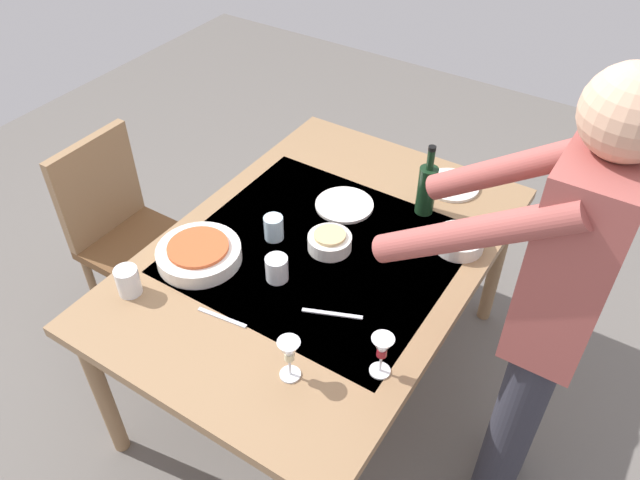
% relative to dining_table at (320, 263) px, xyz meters
% --- Properties ---
extents(ground_plane, '(6.00, 6.00, 0.00)m').
position_rel_dining_table_xyz_m(ground_plane, '(0.00, 0.00, -0.67)').
color(ground_plane, '#66605B').
extents(dining_table, '(1.57, 1.09, 0.73)m').
position_rel_dining_table_xyz_m(dining_table, '(0.00, 0.00, 0.00)').
color(dining_table, '#93704C').
rests_on(dining_table, ground_plane).
extents(chair_near, '(0.40, 0.40, 0.91)m').
position_rel_dining_table_xyz_m(chair_near, '(0.14, -0.93, -0.14)').
color(chair_near, brown).
rests_on(chair_near, ground_plane).
extents(person_server, '(0.42, 0.61, 1.69)m').
position_rel_dining_table_xyz_m(person_server, '(0.06, 0.81, 0.29)').
color(person_server, '#2D2D38').
rests_on(person_server, ground_plane).
extents(wine_bottle, '(0.07, 0.07, 0.30)m').
position_rel_dining_table_xyz_m(wine_bottle, '(-0.41, 0.22, 0.17)').
color(wine_bottle, black).
rests_on(wine_bottle, dining_table).
extents(wine_glass_left, '(0.07, 0.07, 0.15)m').
position_rel_dining_table_xyz_m(wine_glass_left, '(0.51, 0.22, 0.17)').
color(wine_glass_left, white).
rests_on(wine_glass_left, dining_table).
extents(wine_glass_right, '(0.07, 0.07, 0.15)m').
position_rel_dining_table_xyz_m(wine_glass_right, '(0.36, 0.44, 0.17)').
color(wine_glass_right, white).
rests_on(wine_glass_right, dining_table).
extents(water_cup_near_left, '(0.08, 0.08, 0.10)m').
position_rel_dining_table_xyz_m(water_cup_near_left, '(0.52, -0.42, 0.12)').
color(water_cup_near_left, silver).
rests_on(water_cup_near_left, dining_table).
extents(water_cup_near_right, '(0.08, 0.08, 0.09)m').
position_rel_dining_table_xyz_m(water_cup_near_right, '(0.20, -0.05, 0.11)').
color(water_cup_near_right, silver).
rests_on(water_cup_near_right, dining_table).
extents(water_cup_far_left, '(0.07, 0.07, 0.09)m').
position_rel_dining_table_xyz_m(water_cup_far_left, '(0.03, -0.18, 0.11)').
color(water_cup_far_left, silver).
rests_on(water_cup_far_left, dining_table).
extents(serving_bowl_pasta, '(0.30, 0.30, 0.07)m').
position_rel_dining_table_xyz_m(serving_bowl_pasta, '(0.27, -0.33, 0.10)').
color(serving_bowl_pasta, white).
rests_on(serving_bowl_pasta, dining_table).
extents(side_bowl_salad, '(0.18, 0.18, 0.07)m').
position_rel_dining_table_xyz_m(side_bowl_salad, '(-0.29, 0.41, 0.10)').
color(side_bowl_salad, white).
rests_on(side_bowl_salad, dining_table).
extents(side_bowl_bread, '(0.16, 0.16, 0.07)m').
position_rel_dining_table_xyz_m(side_bowl_bread, '(-0.03, 0.02, 0.10)').
color(side_bowl_bread, white).
rests_on(side_bowl_bread, dining_table).
extents(dinner_plate_near, '(0.23, 0.23, 0.01)m').
position_rel_dining_table_xyz_m(dinner_plate_near, '(-0.62, 0.24, 0.07)').
color(dinner_plate_near, white).
rests_on(dinner_plate_near, dining_table).
extents(dinner_plate_far, '(0.23, 0.23, 0.01)m').
position_rel_dining_table_xyz_m(dinner_plate_far, '(-0.27, -0.06, 0.07)').
color(dinner_plate_far, white).
rests_on(dinner_plate_far, dining_table).
extents(table_knife, '(0.09, 0.19, 0.00)m').
position_rel_dining_table_xyz_m(table_knife, '(0.24, 0.20, 0.07)').
color(table_knife, silver).
rests_on(table_knife, dining_table).
extents(table_fork, '(0.04, 0.18, 0.00)m').
position_rel_dining_table_xyz_m(table_fork, '(0.45, -0.09, 0.07)').
color(table_fork, silver).
rests_on(table_fork, dining_table).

